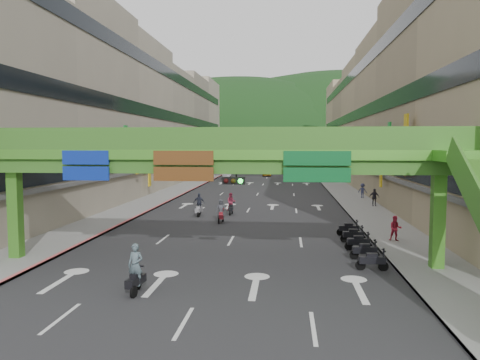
{
  "coord_description": "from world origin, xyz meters",
  "views": [
    {
      "loc": [
        3.54,
        -17.67,
        6.29
      ],
      "look_at": [
        0.0,
        18.0,
        3.5
      ],
      "focal_mm": 35.0,
      "sensor_mm": 36.0,
      "label": 1
    }
  ],
  "objects_px": {
    "scooter_rider_mid": "(231,204)",
    "car_silver": "(228,175)",
    "overpass_near": "(234,166)",
    "scooter_rider_near": "(136,270)",
    "car_yellow": "(267,172)",
    "pedestrian_red": "(395,231)"
  },
  "relations": [
    {
      "from": "overpass_near",
      "to": "scooter_rider_near",
      "type": "bearing_deg",
      "value": -129.74
    },
    {
      "from": "car_yellow",
      "to": "pedestrian_red",
      "type": "relative_size",
      "value": 2.62
    },
    {
      "from": "overpass_near",
      "to": "car_yellow",
      "type": "xyz_separation_m",
      "value": [
        -1.16,
        67.42,
        -4.49
      ]
    },
    {
      "from": "car_yellow",
      "to": "scooter_rider_mid",
      "type": "bearing_deg",
      "value": -94.06
    },
    {
      "from": "car_silver",
      "to": "pedestrian_red",
      "type": "height_order",
      "value": "pedestrian_red"
    },
    {
      "from": "scooter_rider_mid",
      "to": "car_yellow",
      "type": "bearing_deg",
      "value": 88.76
    },
    {
      "from": "overpass_near",
      "to": "scooter_rider_near",
      "type": "xyz_separation_m",
      "value": [
        -3.64,
        -4.38,
        -4.2
      ]
    },
    {
      "from": "overpass_near",
      "to": "scooter_rider_mid",
      "type": "height_order",
      "value": "overpass_near"
    },
    {
      "from": "overpass_near",
      "to": "pedestrian_red",
      "type": "height_order",
      "value": "overpass_near"
    },
    {
      "from": "car_yellow",
      "to": "scooter_rider_near",
      "type": "bearing_deg",
      "value": -94.8
    },
    {
      "from": "scooter_rider_mid",
      "to": "car_silver",
      "type": "xyz_separation_m",
      "value": [
        -5.5,
        41.18,
        -0.29
      ]
    },
    {
      "from": "overpass_near",
      "to": "car_yellow",
      "type": "bearing_deg",
      "value": 90.99
    },
    {
      "from": "car_silver",
      "to": "car_yellow",
      "type": "xyz_separation_m",
      "value": [
        6.57,
        8.48,
        0.01
      ]
    },
    {
      "from": "scooter_rider_near",
      "to": "pedestrian_red",
      "type": "height_order",
      "value": "scooter_rider_near"
    },
    {
      "from": "scooter_rider_near",
      "to": "car_silver",
      "type": "bearing_deg",
      "value": 93.7
    },
    {
      "from": "scooter_rider_mid",
      "to": "car_silver",
      "type": "bearing_deg",
      "value": 97.6
    },
    {
      "from": "scooter_rider_near",
      "to": "car_silver",
      "type": "height_order",
      "value": "scooter_rider_near"
    },
    {
      "from": "overpass_near",
      "to": "scooter_rider_mid",
      "type": "relative_size",
      "value": 14.45
    },
    {
      "from": "scooter_rider_mid",
      "to": "pedestrian_red",
      "type": "height_order",
      "value": "scooter_rider_mid"
    },
    {
      "from": "scooter_rider_near",
      "to": "overpass_near",
      "type": "bearing_deg",
      "value": 50.26
    },
    {
      "from": "car_silver",
      "to": "pedestrian_red",
      "type": "relative_size",
      "value": 2.69
    },
    {
      "from": "overpass_near",
      "to": "scooter_rider_mid",
      "type": "distance_m",
      "value": 18.39
    }
  ]
}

